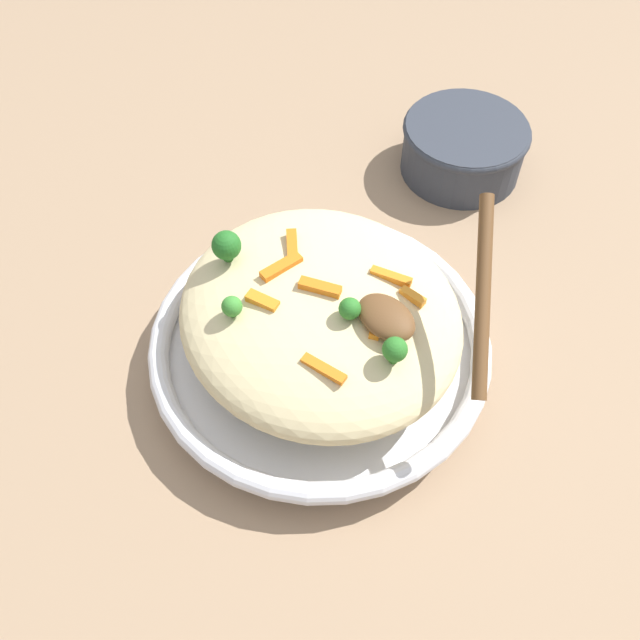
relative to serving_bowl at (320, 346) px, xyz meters
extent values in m
plane|color=#9E7F60|center=(0.00, 0.00, -0.02)|extent=(2.40, 2.40, 0.00)
cylinder|color=silver|center=(0.00, 0.00, -0.01)|extent=(0.30, 0.30, 0.02)
torus|color=silver|center=(0.00, 0.00, 0.01)|extent=(0.33, 0.33, 0.02)
torus|color=black|center=(0.00, 0.00, 0.01)|extent=(0.32, 0.32, 0.00)
ellipsoid|color=beige|center=(0.00, 0.00, 0.05)|extent=(0.27, 0.25, 0.07)
cube|color=orange|center=(0.06, 0.06, 0.08)|extent=(0.03, 0.01, 0.01)
cube|color=orange|center=(-0.02, -0.05, 0.09)|extent=(0.03, 0.02, 0.01)
cube|color=orange|center=(0.06, 0.01, 0.09)|extent=(0.02, 0.03, 0.01)
cube|color=orange|center=(0.06, -0.05, 0.08)|extent=(0.04, 0.02, 0.01)
cube|color=orange|center=(-0.04, -0.01, 0.09)|extent=(0.01, 0.04, 0.01)
cube|color=orange|center=(0.03, 0.06, 0.09)|extent=(0.04, 0.02, 0.01)
cube|color=orange|center=(-0.06, 0.02, 0.09)|extent=(0.03, 0.03, 0.01)
cube|color=orange|center=(0.00, 0.00, 0.09)|extent=(0.04, 0.03, 0.01)
cylinder|color=#296820|center=(0.09, 0.00, 0.09)|extent=(0.01, 0.01, 0.01)
sphere|color=#2D7A28|center=(0.09, 0.00, 0.10)|extent=(0.02, 0.02, 0.02)
cylinder|color=#296820|center=(0.04, 0.00, 0.09)|extent=(0.01, 0.01, 0.01)
sphere|color=#2D7A28|center=(0.04, 0.00, 0.10)|extent=(0.02, 0.02, 0.02)
cylinder|color=#377928|center=(-0.03, -0.07, 0.08)|extent=(0.01, 0.01, 0.01)
sphere|color=#3D8E33|center=(-0.03, -0.07, 0.09)|extent=(0.02, 0.02, 0.02)
cylinder|color=#205B1C|center=(-0.09, -0.04, 0.09)|extent=(0.01, 0.01, 0.01)
sphere|color=#236B23|center=(-0.09, -0.04, 0.10)|extent=(0.03, 0.03, 0.03)
ellipsoid|color=brown|center=(0.06, 0.02, 0.09)|extent=(0.06, 0.04, 0.02)
cylinder|color=brown|center=(0.11, 0.07, 0.13)|extent=(0.11, 0.12, 0.09)
cylinder|color=#333842|center=(-0.10, 0.32, 0.01)|extent=(0.15, 0.15, 0.07)
torus|color=#333842|center=(-0.10, 0.32, 0.04)|extent=(0.15, 0.15, 0.01)
camera|label=1|loc=(0.28, -0.25, 0.56)|focal=38.37mm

